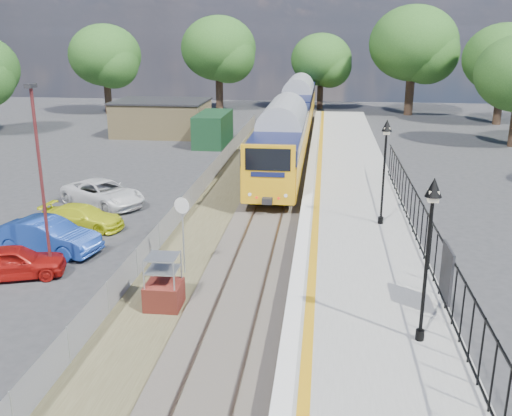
% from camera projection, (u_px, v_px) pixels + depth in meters
% --- Properties ---
extents(ground, '(120.00, 120.00, 0.00)m').
position_uv_depth(ground, '(243.00, 295.00, 20.37)').
color(ground, '#2D2D30').
rests_on(ground, ground).
extents(track_bed, '(5.90, 80.00, 0.29)m').
position_uv_depth(track_bed, '(260.00, 211.00, 29.57)').
color(track_bed, '#473F38').
rests_on(track_bed, ground).
extents(platform, '(5.00, 70.00, 0.90)m').
position_uv_depth(platform, '(353.00, 218.00, 27.34)').
color(platform, gray).
rests_on(platform, ground).
extents(platform_edge, '(0.90, 70.00, 0.01)m').
position_uv_depth(platform_edge, '(310.00, 208.00, 27.44)').
color(platform_edge, silver).
rests_on(platform_edge, platform).
extents(victorian_lamp_south, '(0.44, 0.44, 4.60)m').
position_uv_depth(victorian_lamp_south, '(431.00, 223.00, 14.67)').
color(victorian_lamp_south, black).
rests_on(victorian_lamp_south, platform).
extents(victorian_lamp_north, '(0.44, 0.44, 4.60)m').
position_uv_depth(victorian_lamp_north, '(386.00, 148.00, 24.18)').
color(victorian_lamp_north, black).
rests_on(victorian_lamp_north, platform).
extents(palisade_fence, '(0.12, 26.00, 2.00)m').
position_uv_depth(palisade_fence, '(425.00, 233.00, 21.20)').
color(palisade_fence, black).
rests_on(palisade_fence, platform).
extents(wire_fence, '(0.06, 52.00, 1.20)m').
position_uv_depth(wire_fence, '(199.00, 188.00, 32.06)').
color(wire_fence, '#999EA3').
rests_on(wire_fence, ground).
extents(outbuilding, '(10.80, 10.10, 3.12)m').
position_uv_depth(outbuilding, '(171.00, 120.00, 50.77)').
color(outbuilding, '#9E8959').
rests_on(outbuilding, ground).
extents(tree_line, '(56.80, 43.80, 11.88)m').
position_uv_depth(tree_line, '(314.00, 56.00, 58.08)').
color(tree_line, '#332319').
rests_on(tree_line, ground).
extents(train, '(2.82, 40.83, 3.51)m').
position_uv_depth(train, '(293.00, 115.00, 47.43)').
color(train, orange).
rests_on(train, ground).
extents(brick_plinth, '(1.20, 1.20, 1.93)m').
position_uv_depth(brick_plinth, '(163.00, 283.00, 19.15)').
color(brick_plinth, maroon).
rests_on(brick_plinth, ground).
extents(speed_sign, '(0.61, 0.21, 3.11)m').
position_uv_depth(speed_sign, '(183.00, 222.00, 21.48)').
color(speed_sign, '#999EA3').
rests_on(speed_sign, ground).
extents(carpark_lamp, '(0.25, 0.50, 7.27)m').
position_uv_depth(carpark_lamp, '(40.00, 171.00, 20.87)').
color(carpark_lamp, '#521B1C').
rests_on(carpark_lamp, ground).
extents(car_red, '(4.12, 2.72, 1.30)m').
position_uv_depth(car_red, '(13.00, 262.00, 21.63)').
color(car_red, '#9F130E').
rests_on(car_red, ground).
extents(car_blue, '(4.76, 2.46, 1.49)m').
position_uv_depth(car_blue, '(48.00, 236.00, 24.06)').
color(car_blue, navy).
rests_on(car_blue, ground).
extents(car_yellow, '(4.15, 2.13, 1.15)m').
position_uv_depth(car_yellow, '(83.00, 217.00, 27.07)').
color(car_yellow, yellow).
rests_on(car_yellow, ground).
extents(car_white, '(5.45, 4.39, 1.38)m').
position_uv_depth(car_white, '(103.00, 193.00, 30.64)').
color(car_white, silver).
rests_on(car_white, ground).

